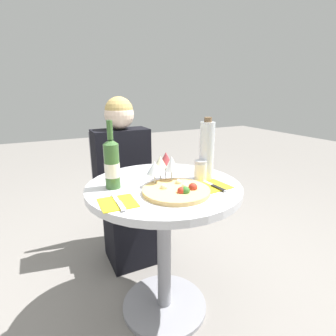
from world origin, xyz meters
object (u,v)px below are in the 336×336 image
(chair_behind_diner, at_px, (121,193))
(pizza_large, at_px, (177,191))
(dining_table, at_px, (164,219))
(seated_diner, at_px, (126,188))
(wine_bottle, at_px, (112,164))
(tall_carafe, at_px, (207,150))

(chair_behind_diner, relative_size, pizza_large, 2.97)
(chair_behind_diner, bearing_deg, dining_table, 91.18)
(dining_table, bearing_deg, seated_diner, 91.45)
(seated_diner, relative_size, pizza_large, 3.78)
(chair_behind_diner, height_order, wine_bottle, wine_bottle)
(pizza_large, distance_m, tall_carafe, 0.30)
(tall_carafe, bearing_deg, chair_behind_diner, 108.50)
(seated_diner, relative_size, tall_carafe, 3.62)
(chair_behind_diner, distance_m, pizza_large, 0.94)
(wine_bottle, bearing_deg, pizza_large, -39.37)
(seated_diner, height_order, pizza_large, seated_diner)
(dining_table, xyz_separation_m, tall_carafe, (0.24, -0.02, 0.35))
(seated_diner, bearing_deg, pizza_large, 91.59)
(pizza_large, height_order, wine_bottle, wine_bottle)
(dining_table, bearing_deg, pizza_large, -87.81)
(dining_table, height_order, chair_behind_diner, chair_behind_diner)
(dining_table, height_order, seated_diner, seated_diner)
(chair_behind_diner, bearing_deg, tall_carafe, 108.50)
(dining_table, distance_m, tall_carafe, 0.42)
(tall_carafe, bearing_deg, dining_table, 175.58)
(pizza_large, bearing_deg, dining_table, 92.19)
(pizza_large, distance_m, wine_bottle, 0.34)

